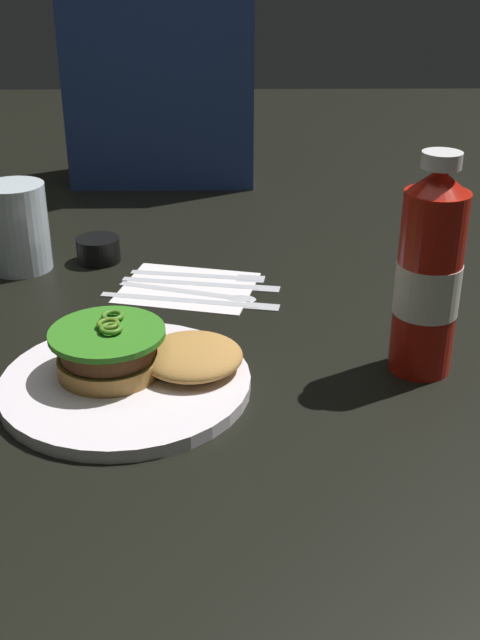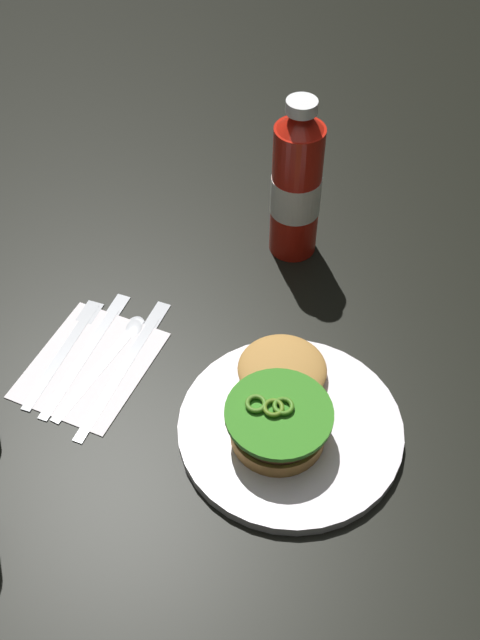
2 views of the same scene
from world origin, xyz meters
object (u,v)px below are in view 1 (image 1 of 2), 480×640
at_px(burger_sandwich, 144,353).
at_px(dinner_plate, 131,383).
at_px(butter_knife, 214,282).
at_px(steak_knife, 205,299).
at_px(diner_person, 162,40).
at_px(napkin, 191,287).
at_px(spoon_utensil, 210,292).
at_px(ketchup_bottle, 433,276).
at_px(condiment_cup, 102,250).
at_px(water_glass, 21,227).
at_px(fork_utensil, 213,274).

bearing_deg(burger_sandwich, dinner_plate, -133.01).
bearing_deg(butter_knife, dinner_plate, -107.18).
bearing_deg(steak_knife, diner_person, 98.56).
height_order(napkin, steak_knife, steak_knife).
xyz_separation_m(steak_knife, butter_knife, (0.01, 0.05, 0.00)).
relative_size(napkin, spoon_utensil, 0.94).
xyz_separation_m(ketchup_bottle, condiment_cup, (-0.37, 0.30, -0.09)).
bearing_deg(ketchup_bottle, burger_sandwich, -175.14).
bearing_deg(diner_person, napkin, -82.70).
bearing_deg(water_glass, steak_knife, -24.95).
relative_size(burger_sandwich, spoon_utensil, 1.09).
xyz_separation_m(condiment_cup, butter_knife, (0.15, -0.09, -0.01)).
height_order(burger_sandwich, napkin, burger_sandwich).
height_order(water_glass, steak_knife, water_glass).
distance_m(water_glass, butter_knife, 0.27).
height_order(burger_sandwich, water_glass, water_glass).
height_order(ketchup_bottle, diner_person, diner_person).
distance_m(condiment_cup, spoon_utensil, 0.19).
height_order(steak_knife, fork_utensil, same).
bearing_deg(fork_utensil, napkin, -127.68).
bearing_deg(water_glass, dinner_plate, -60.91).
bearing_deg(butter_knife, steak_knife, -101.95).
bearing_deg(butter_knife, fork_utensil, 93.12).
xyz_separation_m(dinner_plate, steak_knife, (0.07, 0.20, -0.00)).
distance_m(napkin, fork_utensil, 0.04).
bearing_deg(condiment_cup, steak_knife, -43.69).
bearing_deg(burger_sandwich, spoon_utensil, 74.03).
relative_size(burger_sandwich, butter_knife, 0.93).
height_order(ketchup_bottle, condiment_cup, ketchup_bottle).
bearing_deg(steak_knife, fork_utensil, 83.17).
xyz_separation_m(spoon_utensil, butter_knife, (0.00, 0.03, 0.00)).
bearing_deg(condiment_cup, spoon_utensil, -37.59).
height_order(condiment_cup, napkin, condiment_cup).
relative_size(spoon_utensil, fork_utensil, 0.98).
height_order(water_glass, diner_person, diner_person).
bearing_deg(dinner_plate, steak_knife, 71.53).
distance_m(spoon_utensil, butter_knife, 0.03).
xyz_separation_m(water_glass, diner_person, (0.16, 0.43, 0.18)).
bearing_deg(condiment_cup, butter_knife, -29.02).
distance_m(water_glass, spoon_utensil, 0.27).
bearing_deg(spoon_utensil, water_glass, 159.90).
distance_m(steak_knife, butter_knife, 0.05).
height_order(ketchup_bottle, fork_utensil, ketchup_bottle).
relative_size(ketchup_bottle, condiment_cup, 3.85).
xyz_separation_m(burger_sandwich, water_glass, (-0.19, 0.30, 0.03)).
relative_size(condiment_cup, napkin, 0.36).
bearing_deg(ketchup_bottle, diner_person, 113.87).
relative_size(steak_knife, diner_person, 0.41).
relative_size(spoon_utensil, diner_person, 0.32).
relative_size(water_glass, diner_person, 0.22).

